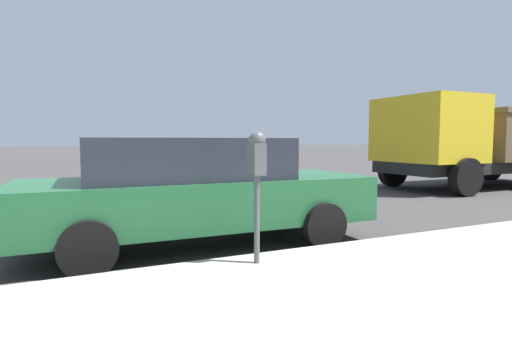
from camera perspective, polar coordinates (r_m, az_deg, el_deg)
The scene contains 4 objects.
ground_plane at distance 6.69m, azimuth -13.08°, elevation -8.78°, with size 220.00×220.00×0.00m, color #3D3A3A.
parking_meter at distance 4.24m, azimuth 0.11°, elevation 1.08°, with size 0.21×0.19×1.42m.
car_green at distance 5.79m, azimuth -8.49°, elevation -2.65°, with size 2.05×4.92×1.53m.
dump_truck at distance 14.83m, azimuth 29.48°, elevation 3.76°, with size 3.04×7.07×2.78m.
Camera 1 is at (-6.40, 1.25, 1.50)m, focal length 28.00 mm.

